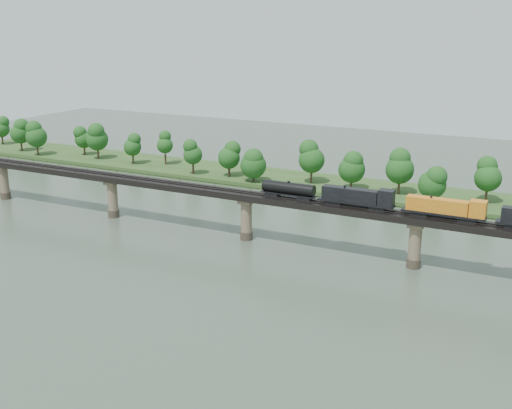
% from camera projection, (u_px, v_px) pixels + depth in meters
% --- Properties ---
extents(ground, '(400.00, 400.00, 0.00)m').
position_uv_depth(ground, '(176.00, 283.00, 127.52)').
color(ground, '#354436').
rests_on(ground, ground).
extents(far_bank, '(300.00, 24.00, 1.60)m').
position_uv_depth(far_bank, '(329.00, 186.00, 200.05)').
color(far_bank, '#29471C').
rests_on(far_bank, ground).
extents(bridge, '(236.00, 30.00, 11.50)m').
position_uv_depth(bridge, '(246.00, 218.00, 151.69)').
color(bridge, '#473A2D').
rests_on(bridge, ground).
extents(bridge_superstructure, '(220.00, 4.90, 0.75)m').
position_uv_depth(bridge_superstructure, '(246.00, 192.00, 149.95)').
color(bridge_superstructure, black).
rests_on(bridge_superstructure, bridge).
extents(far_treeline, '(289.06, 17.54, 13.60)m').
position_uv_depth(far_treeline, '(299.00, 161.00, 197.60)').
color(far_treeline, '#382619').
rests_on(far_treeline, far_bank).
extents(freight_train, '(67.94, 2.65, 4.68)m').
position_uv_depth(freight_train, '(414.00, 205.00, 132.25)').
color(freight_train, black).
rests_on(freight_train, bridge).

